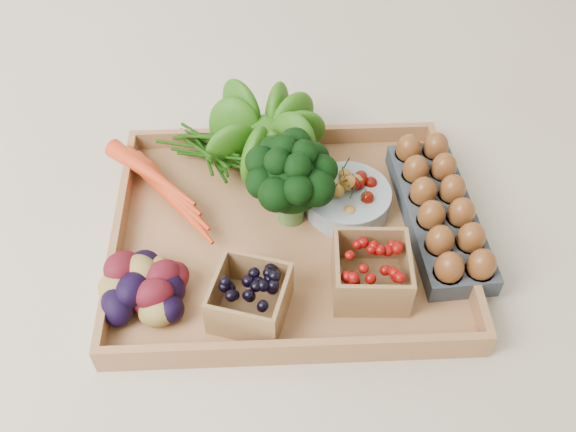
{
  "coord_description": "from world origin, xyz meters",
  "views": [
    {
      "loc": [
        -0.03,
        -0.66,
        0.81
      ],
      "look_at": [
        0.0,
        0.0,
        0.06
      ],
      "focal_mm": 40.0,
      "sensor_mm": 36.0,
      "label": 1
    }
  ],
  "objects_px": {
    "tray": "(288,237)",
    "egg_carton": "(439,215)",
    "cherry_bowl": "(347,199)",
    "broccoli": "(291,194)"
  },
  "relations": [
    {
      "from": "tray",
      "to": "broccoli",
      "type": "xyz_separation_m",
      "value": [
        0.01,
        0.04,
        0.06
      ]
    },
    {
      "from": "tray",
      "to": "egg_carton",
      "type": "xyz_separation_m",
      "value": [
        0.25,
        0.02,
        0.03
      ]
    },
    {
      "from": "cherry_bowl",
      "to": "tray",
      "type": "bearing_deg",
      "value": -151.04
    },
    {
      "from": "tray",
      "to": "egg_carton",
      "type": "bearing_deg",
      "value": 3.58
    },
    {
      "from": "tray",
      "to": "egg_carton",
      "type": "height_order",
      "value": "egg_carton"
    },
    {
      "from": "broccoli",
      "to": "egg_carton",
      "type": "bearing_deg",
      "value": -5.05
    },
    {
      "from": "broccoli",
      "to": "cherry_bowl",
      "type": "height_order",
      "value": "broccoli"
    },
    {
      "from": "tray",
      "to": "broccoli",
      "type": "bearing_deg",
      "value": 80.77
    },
    {
      "from": "broccoli",
      "to": "cherry_bowl",
      "type": "relative_size",
      "value": 1.02
    },
    {
      "from": "tray",
      "to": "egg_carton",
      "type": "relative_size",
      "value": 1.8
    }
  ]
}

